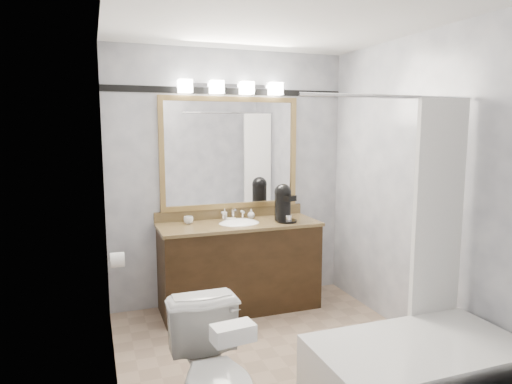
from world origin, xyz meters
The scene contains 14 objects.
room centered at (0.00, 0.00, 1.25)m, with size 2.42×2.62×2.52m.
vanity centered at (0.00, 1.02, 0.44)m, with size 1.53×0.58×0.97m.
mirror centered at (0.00, 1.28, 1.50)m, with size 1.40×0.04×1.10m.
vanity_light_bar centered at (0.00, 1.23, 2.13)m, with size 1.02×0.14×0.12m.
accent_stripe centered at (0.00, 1.29, 2.10)m, with size 2.40×0.01×0.06m, color black.
bathtub centered at (0.55, -0.90, 0.28)m, with size 1.30×0.75×1.96m.
tp_roll centered at (-1.14, 0.66, 0.70)m, with size 0.12×0.12×0.11m, color white.
toilet centered at (-0.71, -0.79, 0.38)m, with size 0.43×0.75×0.77m, color white.
tissue_box centered at (-0.71, -1.12, 0.81)m, with size 0.20×0.11×0.08m, color white.
coffee_maker centered at (0.43, 0.95, 1.04)m, with size 0.20×0.24×0.37m.
cup_left centered at (-0.46, 1.14, 0.89)m, with size 0.09×0.09×0.07m, color white.
soap_bottle_a centered at (-0.08, 1.23, 0.90)m, with size 0.05×0.05×0.11m, color white.
soap_bottle_b centered at (0.18, 1.19, 0.90)m, with size 0.07×0.07×0.09m, color white.
soap_bar centered at (-0.04, 1.13, 0.86)m, with size 0.09×0.06×0.03m, color beige.
Camera 1 is at (-1.30, -3.04, 1.76)m, focal length 32.00 mm.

